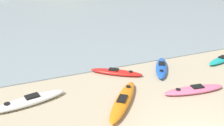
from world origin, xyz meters
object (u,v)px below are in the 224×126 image
at_px(kayak_on_sand_4, 224,59).
at_px(kayak_on_sand_5, 116,72).
at_px(kayak_on_sand_7, 161,67).
at_px(kayak_on_sand_3, 123,100).
at_px(kayak_on_sand_1, 29,101).
at_px(kayak_on_sand_0, 194,90).

bearing_deg(kayak_on_sand_4, kayak_on_sand_5, 173.19).
bearing_deg(kayak_on_sand_7, kayak_on_sand_3, -145.69).
height_order(kayak_on_sand_1, kayak_on_sand_5, kayak_on_sand_1).
bearing_deg(kayak_on_sand_1, kayak_on_sand_4, 2.38).
distance_m(kayak_on_sand_1, kayak_on_sand_7, 7.20).
xyz_separation_m(kayak_on_sand_5, kayak_on_sand_7, (2.50, -0.49, 0.04)).
bearing_deg(kayak_on_sand_7, kayak_on_sand_4, -4.21).
bearing_deg(kayak_on_sand_3, kayak_on_sand_4, 14.99).
height_order(kayak_on_sand_3, kayak_on_sand_4, kayak_on_sand_3).
bearing_deg(kayak_on_sand_0, kayak_on_sand_7, 90.88).
xyz_separation_m(kayak_on_sand_0, kayak_on_sand_5, (-2.54, 3.19, -0.01)).
height_order(kayak_on_sand_3, kayak_on_sand_7, kayak_on_sand_3).
bearing_deg(kayak_on_sand_1, kayak_on_sand_3, -22.86).
bearing_deg(kayak_on_sand_0, kayak_on_sand_5, 128.58).
xyz_separation_m(kayak_on_sand_1, kayak_on_sand_5, (4.65, 1.27, -0.04)).
height_order(kayak_on_sand_3, kayak_on_sand_5, kayak_on_sand_3).
xyz_separation_m(kayak_on_sand_1, kayak_on_sand_4, (11.33, 0.47, -0.02)).
relative_size(kayak_on_sand_1, kayak_on_sand_5, 1.26).
relative_size(kayak_on_sand_1, kayak_on_sand_4, 1.11).
relative_size(kayak_on_sand_1, kayak_on_sand_7, 1.22).
distance_m(kayak_on_sand_3, kayak_on_sand_4, 7.88).
relative_size(kayak_on_sand_0, kayak_on_sand_5, 1.19).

